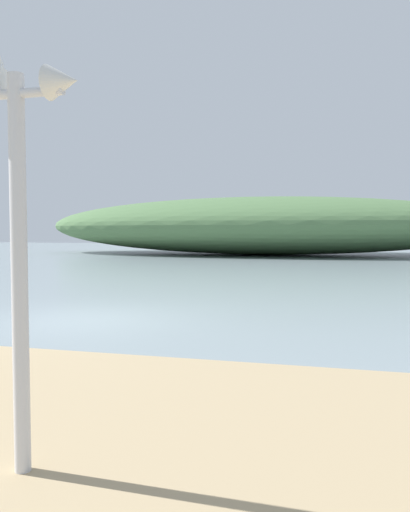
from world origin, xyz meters
TOP-DOWN VIEW (x-y plane):
  - ground_plane at (0.00, 0.00)m, footprint 120.00×120.00m
  - distant_hill at (-0.59, 31.13)m, footprint 36.61×13.87m

SIDE VIEW (x-z plane):
  - ground_plane at x=0.00m, z-range 0.00..0.00m
  - distant_hill at x=-0.59m, z-range 0.00..4.64m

